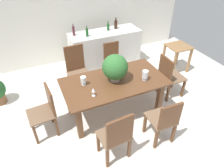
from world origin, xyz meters
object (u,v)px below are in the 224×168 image
at_px(wine_bottle_amber, 74,31).
at_px(chair_foot_end, 169,75).
at_px(chair_near_right, 164,120).
at_px(crystal_vase_right, 145,75).
at_px(crystal_vase_center_near, 83,80).
at_px(wine_bottle_dark, 116,24).
at_px(kitchen_counter, 105,49).
at_px(chair_far_left, 77,67).
at_px(wine_glass, 93,90).
at_px(chair_far_right, 113,61).
at_px(wine_bottle_tall, 108,27).
at_px(chair_head_end, 46,109).
at_px(flower_centerpiece, 115,68).
at_px(chair_near_left, 117,136).
at_px(dining_table, 114,86).
at_px(side_table, 177,52).
at_px(wine_bottle_green, 87,32).
at_px(crystal_vase_left, 119,66).

bearing_deg(wine_bottle_amber, chair_foot_end, -51.10).
height_order(chair_near_right, crystal_vase_right, crystal_vase_right).
bearing_deg(crystal_vase_center_near, wine_bottle_dark, 50.28).
height_order(kitchen_counter, wine_bottle_amber, wine_bottle_amber).
distance_m(chair_far_left, kitchen_counter, 1.22).
distance_m(chair_far_left, wine_bottle_amber, 0.99).
bearing_deg(chair_foot_end, wine_glass, 99.43).
relative_size(chair_near_right, kitchen_counter, 0.51).
distance_m(chair_far_right, wine_bottle_dark, 1.09).
bearing_deg(wine_bottle_tall, chair_far_left, -144.32).
bearing_deg(chair_head_end, wine_bottle_amber, 145.34).
distance_m(chair_near_right, flower_centerpiece, 1.23).
relative_size(chair_near_left, wine_bottle_tall, 3.98).
distance_m(chair_far_right, kitchen_counter, 0.74).
bearing_deg(crystal_vase_center_near, crystal_vase_right, -16.27).
height_order(dining_table, chair_near_right, chair_near_right).
distance_m(chair_far_right, chair_near_right, 2.05).
bearing_deg(kitchen_counter, wine_bottle_tall, 29.92).
bearing_deg(wine_bottle_tall, wine_bottle_amber, 178.09).
distance_m(wine_bottle_amber, side_table, 2.65).
bearing_deg(side_table, flower_centerpiece, -159.94).
xyz_separation_m(chair_foot_end, wine_bottle_green, (-1.22, 1.67, 0.53)).
distance_m(chair_near_right, side_table, 2.49).
height_order(chair_far_right, chair_near_left, chair_near_left).
distance_m(chair_foot_end, crystal_vase_left, 1.12).
relative_size(dining_table, crystal_vase_right, 9.86).
relative_size(wine_bottle_dark, wine_bottle_green, 1.12).
bearing_deg(wine_bottle_dark, chair_near_left, -114.64).
distance_m(chair_far_left, crystal_vase_center_near, 0.96).
distance_m(chair_foot_end, chair_near_right, 1.33).
height_order(crystal_vase_left, wine_glass, crystal_vase_left).
xyz_separation_m(chair_far_right, chair_head_end, (-1.72, -1.02, -0.01)).
height_order(crystal_vase_center_near, wine_bottle_dark, wine_bottle_dark).
bearing_deg(chair_foot_end, side_table, -46.24).
xyz_separation_m(crystal_vase_center_near, crystal_vase_right, (1.08, -0.32, 0.01)).
relative_size(crystal_vase_right, kitchen_counter, 0.11).
height_order(chair_near_right, wine_bottle_green, wine_bottle_green).
distance_m(chair_near_left, crystal_vase_center_near, 1.19).
bearing_deg(wine_bottle_amber, wine_glass, -97.43).
height_order(chair_foot_end, crystal_vase_left, chair_foot_end).
height_order(dining_table, chair_far_left, chair_far_left).
distance_m(wine_bottle_amber, wine_bottle_green, 0.33).
relative_size(chair_far_left, wine_bottle_dark, 3.75).
distance_m(flower_centerpiece, wine_bottle_green, 1.66).
height_order(dining_table, crystal_vase_left, crystal_vase_left).
height_order(chair_far_right, crystal_vase_center_near, chair_far_right).
relative_size(wine_bottle_amber, wine_bottle_green, 1.14).
relative_size(chair_head_end, wine_bottle_amber, 3.23).
height_order(chair_near_left, flower_centerpiece, flower_centerpiece).
height_order(dining_table, crystal_vase_center_near, crystal_vase_center_near).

